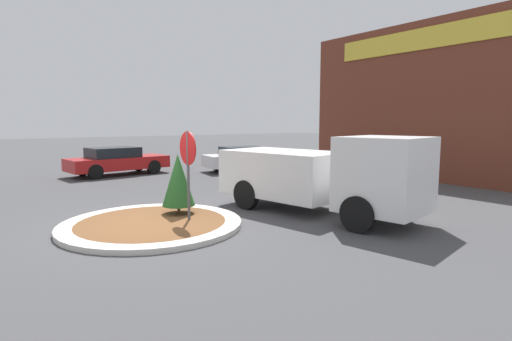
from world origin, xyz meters
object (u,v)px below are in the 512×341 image
Objects in this scene: parked_sedan_red at (117,161)px; parked_sedan_white at (245,158)px; utility_truck at (320,174)px; stop_sign at (188,159)px.

parked_sedan_red is 1.05× the size of parked_sedan_white.
stop_sign is at bearing -118.81° from utility_truck.
utility_truck is 1.28× the size of parked_sedan_red.
utility_truck is (1.16, 3.46, -0.53)m from stop_sign.
parked_sedan_red is at bearing 171.85° from stop_sign.
parked_sedan_white is (-9.36, 3.98, -0.46)m from utility_truck.
utility_truck is 11.93m from parked_sedan_red.
utility_truck reaches higher than parked_sedan_white.
parked_sedan_white is at bearing -28.38° from parked_sedan_red.
parked_sedan_white is (-8.19, 7.44, -0.99)m from stop_sign.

